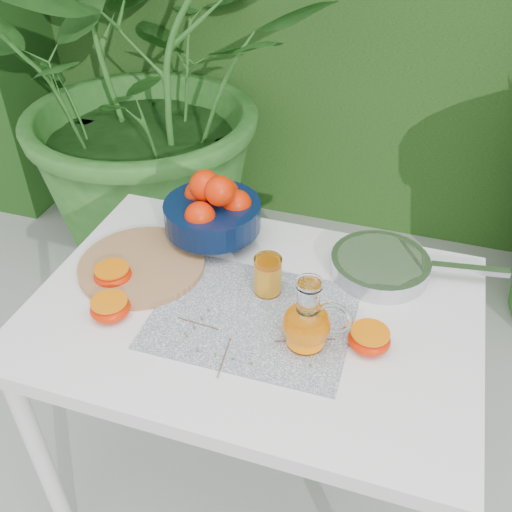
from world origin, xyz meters
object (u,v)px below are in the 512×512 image
(fruit_bowl, at_px, (213,209))
(juice_pitcher, at_px, (308,323))
(white_table, at_px, (253,332))
(cutting_board, at_px, (142,265))
(saute_pan, at_px, (381,265))

(fruit_bowl, relative_size, juice_pitcher, 1.68)
(white_table, distance_m, juice_pitcher, 0.21)
(white_table, relative_size, juice_pitcher, 6.02)
(fruit_bowl, xyz_separation_m, juice_pitcher, (0.32, -0.30, -0.03))
(cutting_board, bearing_deg, white_table, -8.80)
(saute_pan, bearing_deg, cutting_board, -163.64)
(saute_pan, bearing_deg, juice_pitcher, -111.94)
(fruit_bowl, height_order, juice_pitcher, fruit_bowl)
(juice_pitcher, distance_m, saute_pan, 0.31)
(juice_pitcher, bearing_deg, cutting_board, 164.67)
(fruit_bowl, bearing_deg, cutting_board, -124.93)
(white_table, height_order, cutting_board, cutting_board)
(white_table, distance_m, cutting_board, 0.32)
(white_table, height_order, juice_pitcher, juice_pitcher)
(fruit_bowl, xyz_separation_m, saute_pan, (0.44, -0.01, -0.07))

